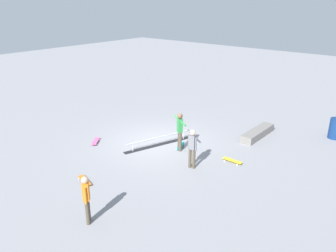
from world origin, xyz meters
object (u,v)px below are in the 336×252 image
object	(u,v)px
grind_rail	(159,141)
loose_skateboard_pink	(96,141)
loose_skateboard_yellow	(232,160)
trash_bin	(336,128)
bystander_grey_shirt	(192,147)
skateboard_main	(181,146)
bystander_orange_shirt	(86,197)
loose_skateboard_orange	(85,180)
skate_ledge	(258,133)
skater_main	(180,129)

from	to	relation	value
grind_rail	loose_skateboard_pink	xyz separation A→B (m)	(1.63, -2.30, -0.09)
loose_skateboard_yellow	loose_skateboard_pink	distance (m)	6.00
grind_rail	loose_skateboard_yellow	world-z (taller)	grind_rail
trash_bin	bystander_grey_shirt	bearing A→B (deg)	-27.13
skateboard_main	bystander_orange_shirt	distance (m)	5.87
grind_rail	bystander_grey_shirt	xyz separation A→B (m)	(0.80, 2.33, 0.70)
grind_rail	trash_bin	distance (m)	8.01
loose_skateboard_orange	trash_bin	xyz separation A→B (m)	(-9.71, 5.55, 0.39)
skate_ledge	loose_skateboard_yellow	size ratio (longest dim) A/B	2.93
loose_skateboard_yellow	skateboard_main	bearing A→B (deg)	-175.84
grind_rail	loose_skateboard_yellow	distance (m)	3.33
skate_ledge	bystander_orange_shirt	size ratio (longest dim) A/B	1.58
grind_rail	loose_skateboard_orange	distance (m)	4.03
skater_main	skateboard_main	xyz separation A→B (m)	(-0.25, -0.14, -0.87)
skater_main	grind_rail	bearing A→B (deg)	40.44
skater_main	loose_skateboard_yellow	world-z (taller)	skater_main
loose_skateboard_yellow	trash_bin	bearing A→B (deg)	64.60
grind_rail	loose_skateboard_pink	bearing A→B (deg)	-36.18
loose_skateboard_yellow	loose_skateboard_orange	xyz separation A→B (m)	(4.61, -3.18, 0.00)
bystander_grey_shirt	loose_skateboard_yellow	world-z (taller)	bystander_grey_shirt
skate_ledge	bystander_grey_shirt	world-z (taller)	bystander_grey_shirt
skate_ledge	loose_skateboard_pink	size ratio (longest dim) A/B	3.11
grind_rail	bystander_orange_shirt	world-z (taller)	bystander_orange_shirt
skate_ledge	loose_skateboard_yellow	bearing A→B (deg)	7.54
bystander_orange_shirt	loose_skateboard_yellow	xyz separation A→B (m)	(-5.91, 1.27, -0.77)
skater_main	trash_bin	xyz separation A→B (m)	(-5.54, 4.63, -0.48)
skateboard_main	bystander_grey_shirt	xyz separation A→B (m)	(1.18, 1.45, 0.80)
grind_rail	skater_main	world-z (taller)	skater_main
skate_ledge	skater_main	bearing A→B (deg)	-28.26
skater_main	skateboard_main	bearing A→B (deg)	-28.53
grind_rail	skateboard_main	bearing A→B (deg)	132.31
bystander_orange_shirt	grind_rail	bearing A→B (deg)	-23.54
bystander_grey_shirt	bystander_orange_shirt	xyz separation A→B (m)	(4.53, -0.32, -0.03)
grind_rail	loose_skateboard_orange	xyz separation A→B (m)	(4.03, 0.10, -0.09)
skate_ledge	bystander_orange_shirt	xyz separation A→B (m)	(8.93, -0.87, 0.67)
skateboard_main	loose_skateboard_yellow	world-z (taller)	same
loose_skateboard_orange	loose_skateboard_pink	size ratio (longest dim) A/B	1.09
skater_main	loose_skateboard_yellow	distance (m)	2.46
grind_rail	loose_skateboard_pink	world-z (taller)	grind_rail
skater_main	loose_skateboard_pink	world-z (taller)	skater_main
loose_skateboard_yellow	loose_skateboard_pink	world-z (taller)	same
skate_ledge	skater_main	xyz separation A→B (m)	(3.46, -1.86, 0.78)
loose_skateboard_orange	loose_skateboard_pink	xyz separation A→B (m)	(-2.40, -2.40, 0.00)
skater_main	loose_skateboard_orange	bearing A→B (deg)	110.19
skateboard_main	bystander_orange_shirt	size ratio (longest dim) A/B	0.54
loose_skateboard_pink	bystander_grey_shirt	bearing A→B (deg)	62.61
skate_ledge	trash_bin	distance (m)	3.48
bystander_orange_shirt	loose_skateboard_orange	xyz separation A→B (m)	(-1.29, -1.91, -0.77)
grind_rail	trash_bin	bearing A→B (deg)	153.71
trash_bin	loose_skateboard_yellow	bearing A→B (deg)	-24.91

